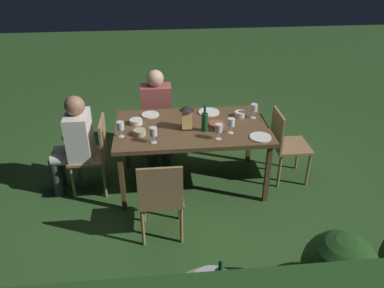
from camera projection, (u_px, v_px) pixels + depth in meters
name	position (u px, v px, depth m)	size (l,w,h in m)	color
ground_plane	(192.00, 182.00, 4.56)	(16.00, 16.00, 0.00)	#2D5123
dining_table	(192.00, 131.00, 4.22)	(1.68, 0.98, 0.75)	brown
chair_head_far	(94.00, 152.00, 4.23)	(0.40, 0.42, 0.87)	#9E7A51
person_in_cream	(74.00, 141.00, 4.14)	(0.48, 0.38, 1.15)	white
chair_side_left_b	(157.00, 115.00, 5.06)	(0.42, 0.40, 0.87)	#9E7A51
person_in_rust	(157.00, 111.00, 4.81)	(0.38, 0.47, 1.15)	#9E4C47
chair_side_right_b	(161.00, 196.00, 3.53)	(0.42, 0.40, 0.87)	#9E7A51
chair_head_near	(286.00, 142.00, 4.42)	(0.40, 0.42, 0.87)	#9E7A51
lantern_centerpiece	(187.00, 116.00, 4.08)	(0.15, 0.15, 0.27)	black
green_bottle_on_table	(205.00, 121.00, 4.05)	(0.07, 0.07, 0.29)	#144723
wine_glass_a	(120.00, 126.00, 3.93)	(0.08, 0.08, 0.17)	silver
wine_glass_b	(254.00, 108.00, 4.32)	(0.08, 0.08, 0.17)	silver
wine_glass_c	(231.00, 123.00, 4.00)	(0.08, 0.08, 0.17)	silver
wine_glass_d	(153.00, 132.00, 3.82)	(0.08, 0.08, 0.17)	silver
wine_glass_e	(219.00, 129.00, 3.88)	(0.08, 0.08, 0.17)	silver
plate_a	(209.00, 112.00, 4.50)	(0.25, 0.25, 0.01)	white
plate_b	(150.00, 115.00, 4.44)	(0.20, 0.20, 0.01)	white
plate_c	(260.00, 137.00, 3.96)	(0.23, 0.23, 0.01)	white
bowl_olives	(217.00, 125.00, 4.18)	(0.17, 0.17, 0.04)	#9E5138
bowl_bread	(136.00, 122.00, 4.23)	(0.14, 0.14, 0.05)	silver
bowl_salad	(140.00, 132.00, 4.00)	(0.13, 0.13, 0.06)	#BCAD8E
bowl_dip	(240.00, 114.00, 4.40)	(0.13, 0.13, 0.06)	silver
potted_plant_corner	(338.00, 275.00, 2.78)	(0.55, 0.55, 0.78)	#9E5133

